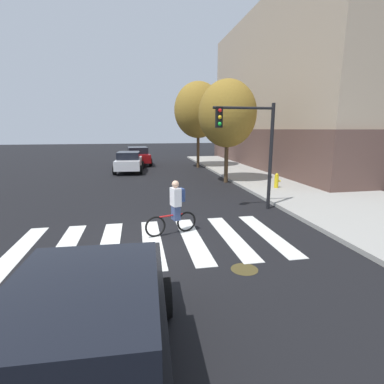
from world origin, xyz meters
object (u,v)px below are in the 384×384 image
object	(u,v)px
fire_hydrant	(277,181)
street_tree_mid	(198,110)
street_tree_near	(227,114)
manhole_cover	(244,269)
traffic_light_near	(252,139)
cyclist	(175,208)
sedan_mid	(129,162)
sedan_near	(88,339)
sedan_far	(138,156)

from	to	relation	value
fire_hydrant	street_tree_mid	xyz separation A→B (m)	(-2.15, 10.13, 4.20)
street_tree_mid	street_tree_near	bearing A→B (deg)	-88.26
manhole_cover	traffic_light_near	world-z (taller)	traffic_light_near
street_tree_near	street_tree_mid	bearing A→B (deg)	91.74
traffic_light_near	street_tree_mid	bearing A→B (deg)	87.00
cyclist	fire_hydrant	size ratio (longest dim) A/B	2.17
manhole_cover	sedan_mid	world-z (taller)	sedan_mid
sedan_mid	fire_hydrant	xyz separation A→B (m)	(7.86, -8.55, -0.26)
street_tree_near	street_tree_mid	world-z (taller)	street_tree_mid
traffic_light_near	street_tree_near	world-z (taller)	street_tree_near
sedan_near	cyclist	bearing A→B (deg)	72.55
sedan_mid	traffic_light_near	bearing A→B (deg)	-67.24
sedan_near	fire_hydrant	xyz separation A→B (m)	(7.92, 11.13, -0.29)
sedan_far	street_tree_near	bearing A→B (deg)	-62.90
manhole_cover	sedan_mid	bearing A→B (deg)	100.00
sedan_far	sedan_mid	bearing A→B (deg)	-98.57
cyclist	street_tree_mid	xyz separation A→B (m)	(4.03, 15.72, 3.89)
sedan_far	street_tree_near	distance (m)	11.97
sedan_mid	cyclist	world-z (taller)	cyclist
sedan_near	sedan_far	world-z (taller)	sedan_far
cyclist	sedan_near	bearing A→B (deg)	-107.45
manhole_cover	cyclist	xyz separation A→B (m)	(-1.29, 2.70, 0.84)
sedan_mid	fire_hydrant	world-z (taller)	sedan_mid
sedan_far	street_tree_mid	bearing A→B (deg)	-30.47
sedan_near	fire_hydrant	bearing A→B (deg)	54.57
fire_hydrant	traffic_light_near	bearing A→B (deg)	-130.28
sedan_near	street_tree_mid	xyz separation A→B (m)	(5.77, 21.26, 3.91)
cyclist	traffic_light_near	xyz separation A→B (m)	(3.32, 2.22, 2.02)
traffic_light_near	street_tree_mid	world-z (taller)	street_tree_mid
sedan_far	street_tree_mid	xyz separation A→B (m)	(5.02, -2.96, 3.90)
sedan_near	manhole_cover	bearing A→B (deg)	43.23
cyclist	street_tree_near	size ratio (longest dim) A/B	0.28
manhole_cover	street_tree_near	size ratio (longest dim) A/B	0.11
sedan_far	traffic_light_near	xyz separation A→B (m)	(4.32, -16.46, 2.03)
sedan_far	cyclist	bearing A→B (deg)	-86.94
sedan_mid	traffic_light_near	size ratio (longest dim) A/B	1.08
sedan_mid	sedan_far	size ratio (longest dim) A/B	0.94
sedan_mid	street_tree_near	distance (m)	8.87
sedan_mid	sedan_far	distance (m)	4.59
street_tree_near	sedan_near	bearing A→B (deg)	-113.21
manhole_cover	sedan_far	bearing A→B (deg)	96.10
sedan_near	sedan_mid	size ratio (longest dim) A/B	1.03
manhole_cover	street_tree_near	xyz separation A→B (m)	(2.96, 11.12, 4.09)
cyclist	street_tree_near	xyz separation A→B (m)	(4.25, 8.43, 3.25)
sedan_near	traffic_light_near	xyz separation A→B (m)	(5.06, 7.76, 2.04)
sedan_far	cyclist	distance (m)	18.70
cyclist	street_tree_near	world-z (taller)	street_tree_near
manhole_cover	street_tree_mid	size ratio (longest dim) A/B	0.09
sedan_near	sedan_far	distance (m)	24.23
manhole_cover	sedan_near	size ratio (longest dim) A/B	0.14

